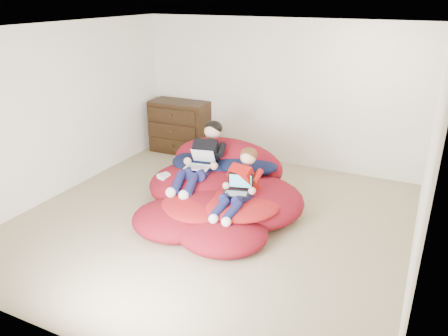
% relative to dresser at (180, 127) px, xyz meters
% --- Properties ---
extents(room_shell, '(5.10, 5.10, 2.77)m').
position_rel_dresser_xyz_m(room_shell, '(1.82, -2.21, -0.27)').
color(room_shell, tan).
rests_on(room_shell, ground).
extents(dresser, '(1.10, 0.62, 0.98)m').
position_rel_dresser_xyz_m(dresser, '(0.00, 0.00, 0.00)').
color(dresser, black).
rests_on(dresser, ground).
extents(beanbag_pile, '(2.36, 2.43, 0.87)m').
position_rel_dresser_xyz_m(beanbag_pile, '(1.75, -1.84, -0.23)').
color(beanbag_pile, maroon).
rests_on(beanbag_pile, ground).
extents(cream_pillow, '(0.41, 0.26, 0.26)m').
position_rel_dresser_xyz_m(cream_pillow, '(1.24, -1.08, 0.13)').
color(cream_pillow, beige).
rests_on(cream_pillow, beanbag_pile).
extents(older_boy, '(0.43, 1.27, 0.79)m').
position_rel_dresser_xyz_m(older_boy, '(1.42, -1.70, 0.22)').
color(older_boy, black).
rests_on(older_boy, beanbag_pile).
extents(younger_boy, '(0.36, 1.04, 0.70)m').
position_rel_dresser_xyz_m(younger_boy, '(2.20, -2.14, 0.14)').
color(younger_boy, '#AF130F').
rests_on(younger_boy, beanbag_pile).
extents(laptop_white, '(0.37, 0.40, 0.23)m').
position_rel_dresser_xyz_m(laptop_white, '(1.42, -1.79, 0.15)').
color(laptop_white, white).
rests_on(laptop_white, older_boy).
extents(laptop_black, '(0.37, 0.34, 0.24)m').
position_rel_dresser_xyz_m(laptop_black, '(2.20, -2.21, 0.08)').
color(laptop_black, black).
rests_on(laptop_black, younger_boy).
extents(power_adapter, '(0.22, 0.22, 0.06)m').
position_rel_dresser_xyz_m(power_adapter, '(0.96, -2.02, -0.07)').
color(power_adapter, white).
rests_on(power_adapter, beanbag_pile).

